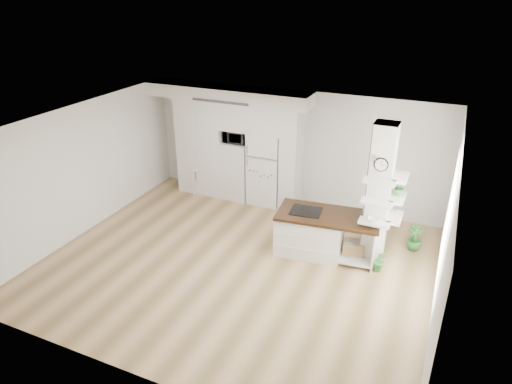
# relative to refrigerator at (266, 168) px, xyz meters

# --- Properties ---
(floor) EXTENTS (7.00, 6.00, 0.01)m
(floor) POSITION_rel_refrigerator_xyz_m (0.53, -2.68, -0.88)
(floor) COLOR tan
(floor) RESTS_ON ground
(room) EXTENTS (7.04, 6.04, 2.72)m
(room) POSITION_rel_refrigerator_xyz_m (0.53, -2.68, 0.98)
(room) COLOR white
(room) RESTS_ON ground
(cabinet_wall) EXTENTS (4.00, 0.71, 2.70)m
(cabinet_wall) POSITION_rel_refrigerator_xyz_m (-0.92, -0.01, 0.63)
(cabinet_wall) COLOR silver
(cabinet_wall) RESTS_ON floor
(refrigerator) EXTENTS (0.78, 0.69, 1.75)m
(refrigerator) POSITION_rel_refrigerator_xyz_m (0.00, 0.00, 0.00)
(refrigerator) COLOR white
(refrigerator) RESTS_ON floor
(column) EXTENTS (0.69, 0.90, 2.70)m
(column) POSITION_rel_refrigerator_xyz_m (2.90, -1.55, 0.48)
(column) COLOR silver
(column) RESTS_ON floor
(window) EXTENTS (0.00, 2.40, 2.40)m
(window) POSITION_rel_refrigerator_xyz_m (4.00, -2.38, 0.62)
(window) COLOR white
(window) RESTS_ON room
(pendant_light) EXTENTS (0.12, 0.12, 0.10)m
(pendant_light) POSITION_rel_refrigerator_xyz_m (2.23, -2.53, 1.24)
(pendant_light) COLOR white
(pendant_light) RESTS_ON room
(kitchen_island) EXTENTS (2.02, 1.12, 1.44)m
(kitchen_island) POSITION_rel_refrigerator_xyz_m (1.76, -1.71, -0.42)
(kitchen_island) COLOR silver
(kitchen_island) RESTS_ON floor
(bookshelf) EXTENTS (0.64, 0.50, 0.67)m
(bookshelf) POSITION_rel_refrigerator_xyz_m (-1.55, -0.17, -0.58)
(bookshelf) COLOR silver
(bookshelf) RESTS_ON floor
(floor_plant_a) EXTENTS (0.27, 0.23, 0.44)m
(floor_plant_a) POSITION_rel_refrigerator_xyz_m (3.03, -1.86, -0.65)
(floor_plant_a) COLOR #31752F
(floor_plant_a) RESTS_ON floor
(floor_plant_b) EXTENTS (0.35, 0.35, 0.52)m
(floor_plant_b) POSITION_rel_refrigerator_xyz_m (3.52, -0.82, -0.61)
(floor_plant_b) COLOR #31752F
(floor_plant_b) RESTS_ON floor
(microwave) EXTENTS (0.54, 0.37, 0.30)m
(microwave) POSITION_rel_refrigerator_xyz_m (-0.75, -0.06, 0.69)
(microwave) COLOR #2D2D2D
(microwave) RESTS_ON cabinet_wall
(shelf_plant) EXTENTS (0.27, 0.23, 0.30)m
(shelf_plant) POSITION_rel_refrigerator_xyz_m (3.15, -1.38, 0.65)
(shelf_plant) COLOR #31752F
(shelf_plant) RESTS_ON column
(decor_bowl) EXTENTS (0.22, 0.22, 0.05)m
(decor_bowl) POSITION_rel_refrigerator_xyz_m (2.82, -1.78, 0.13)
(decor_bowl) COLOR white
(decor_bowl) RESTS_ON column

